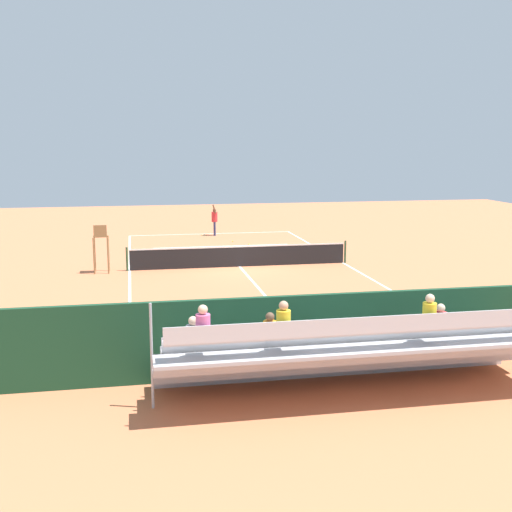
{
  "coord_description": "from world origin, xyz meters",
  "views": [
    {
      "loc": [
        4.82,
        28.95,
        5.73
      ],
      "look_at": [
        0.0,
        4.0,
        1.2
      ],
      "focal_mm": 45.36,
      "sensor_mm": 36.0,
      "label": 1
    }
  ],
  "objects_px": {
    "courtside_bench": "(382,337)",
    "tennis_player": "(215,219)",
    "equipment_bag": "(332,356)",
    "tennis_ball_far": "(233,241)",
    "bleacher_stand": "(345,352)",
    "umpire_chair": "(101,243)",
    "tennis_net": "(240,256)",
    "tennis_ball_near": "(249,244)",
    "tennis_racket": "(204,235)"
  },
  "relations": [
    {
      "from": "tennis_player",
      "to": "tennis_ball_far",
      "type": "bearing_deg",
      "value": 104.32
    },
    {
      "from": "tennis_ball_near",
      "to": "courtside_bench",
      "type": "bearing_deg",
      "value": 90.16
    },
    {
      "from": "equipment_bag",
      "to": "tennis_player",
      "type": "relative_size",
      "value": 0.47
    },
    {
      "from": "umpire_chair",
      "to": "tennis_player",
      "type": "xyz_separation_m",
      "value": [
        -6.35,
        -10.41,
        -0.3
      ]
    },
    {
      "from": "umpire_chair",
      "to": "tennis_ball_far",
      "type": "xyz_separation_m",
      "value": [
        -7.04,
        -7.7,
        -1.28
      ]
    },
    {
      "from": "tennis_net",
      "to": "bleacher_stand",
      "type": "relative_size",
      "value": 1.14
    },
    {
      "from": "tennis_net",
      "to": "equipment_bag",
      "type": "distance_m",
      "value": 13.41
    },
    {
      "from": "tennis_player",
      "to": "bleacher_stand",
      "type": "bearing_deg",
      "value": 89.42
    },
    {
      "from": "tennis_net",
      "to": "tennis_player",
      "type": "xyz_separation_m",
      "value": [
        -0.15,
        -10.2,
        0.51
      ]
    },
    {
      "from": "bleacher_stand",
      "to": "tennis_net",
      "type": "bearing_deg",
      "value": -90.41
    },
    {
      "from": "tennis_racket",
      "to": "tennis_ball_far",
      "type": "bearing_deg",
      "value": 114.59
    },
    {
      "from": "tennis_net",
      "to": "equipment_bag",
      "type": "height_order",
      "value": "tennis_net"
    },
    {
      "from": "tennis_racket",
      "to": "bleacher_stand",
      "type": "bearing_deg",
      "value": 90.86
    },
    {
      "from": "tennis_player",
      "to": "tennis_ball_near",
      "type": "height_order",
      "value": "tennis_player"
    },
    {
      "from": "umpire_chair",
      "to": "tennis_net",
      "type": "bearing_deg",
      "value": -178.02
    },
    {
      "from": "courtside_bench",
      "to": "bleacher_stand",
      "type": "bearing_deg",
      "value": 50.34
    },
    {
      "from": "tennis_net",
      "to": "tennis_ball_near",
      "type": "relative_size",
      "value": 156.06
    },
    {
      "from": "tennis_net",
      "to": "courtside_bench",
      "type": "distance_m",
      "value": 13.37
    },
    {
      "from": "tennis_net",
      "to": "tennis_ball_far",
      "type": "xyz_separation_m",
      "value": [
        -0.84,
        -7.48,
        -0.47
      ]
    },
    {
      "from": "bleacher_stand",
      "to": "tennis_ball_near",
      "type": "distance_m",
      "value": 21.72
    },
    {
      "from": "bleacher_stand",
      "to": "courtside_bench",
      "type": "distance_m",
      "value": 2.76
    },
    {
      "from": "tennis_net",
      "to": "bleacher_stand",
      "type": "xyz_separation_m",
      "value": [
        0.11,
        15.38,
        0.46
      ]
    },
    {
      "from": "umpire_chair",
      "to": "tennis_ball_near",
      "type": "xyz_separation_m",
      "value": [
        -7.78,
        -6.48,
        -1.28
      ]
    },
    {
      "from": "umpire_chair",
      "to": "bleacher_stand",
      "type": "bearing_deg",
      "value": 111.89
    },
    {
      "from": "tennis_net",
      "to": "tennis_ball_far",
      "type": "distance_m",
      "value": 7.54
    },
    {
      "from": "courtside_bench",
      "to": "tennis_player",
      "type": "height_order",
      "value": "tennis_player"
    },
    {
      "from": "equipment_bag",
      "to": "tennis_ball_near",
      "type": "distance_m",
      "value": 19.71
    },
    {
      "from": "bleacher_stand",
      "to": "tennis_ball_far",
      "type": "distance_m",
      "value": 22.9
    },
    {
      "from": "equipment_bag",
      "to": "tennis_racket",
      "type": "distance_m",
      "value": 23.82
    },
    {
      "from": "bleacher_stand",
      "to": "umpire_chair",
      "type": "distance_m",
      "value": 16.34
    },
    {
      "from": "bleacher_stand",
      "to": "tennis_racket",
      "type": "bearing_deg",
      "value": -89.14
    },
    {
      "from": "bleacher_stand",
      "to": "tennis_player",
      "type": "distance_m",
      "value": 25.57
    },
    {
      "from": "tennis_racket",
      "to": "tennis_ball_far",
      "type": "xyz_separation_m",
      "value": [
        -1.34,
        2.92,
        0.02
      ]
    },
    {
      "from": "bleacher_stand",
      "to": "tennis_player",
      "type": "relative_size",
      "value": 4.7
    },
    {
      "from": "umpire_chair",
      "to": "tennis_racket",
      "type": "xyz_separation_m",
      "value": [
        -5.7,
        -10.62,
        -1.3
      ]
    },
    {
      "from": "bleacher_stand",
      "to": "tennis_player",
      "type": "xyz_separation_m",
      "value": [
        -0.26,
        -25.57,
        0.06
      ]
    },
    {
      "from": "tennis_ball_near",
      "to": "tennis_racket",
      "type": "bearing_deg",
      "value": -63.37
    },
    {
      "from": "tennis_ball_near",
      "to": "umpire_chair",
      "type": "bearing_deg",
      "value": 39.78
    },
    {
      "from": "bleacher_stand",
      "to": "umpire_chair",
      "type": "height_order",
      "value": "bleacher_stand"
    },
    {
      "from": "equipment_bag",
      "to": "tennis_ball_far",
      "type": "distance_m",
      "value": 20.89
    },
    {
      "from": "umpire_chair",
      "to": "courtside_bench",
      "type": "relative_size",
      "value": 1.19
    },
    {
      "from": "tennis_net",
      "to": "tennis_racket",
      "type": "bearing_deg",
      "value": -87.27
    },
    {
      "from": "bleacher_stand",
      "to": "tennis_ball_far",
      "type": "xyz_separation_m",
      "value": [
        -0.95,
        -22.86,
        -0.93
      ]
    },
    {
      "from": "tennis_net",
      "to": "courtside_bench",
      "type": "bearing_deg",
      "value": 97.02
    },
    {
      "from": "tennis_net",
      "to": "umpire_chair",
      "type": "bearing_deg",
      "value": 1.98
    },
    {
      "from": "tennis_ball_far",
      "to": "equipment_bag",
      "type": "bearing_deg",
      "value": 88.26
    },
    {
      "from": "bleacher_stand",
      "to": "tennis_ball_near",
      "type": "relative_size",
      "value": 137.27
    },
    {
      "from": "tennis_racket",
      "to": "tennis_ball_near",
      "type": "xyz_separation_m",
      "value": [
        -2.08,
        4.14,
        0.02
      ]
    },
    {
      "from": "umpire_chair",
      "to": "equipment_bag",
      "type": "relative_size",
      "value": 2.38
    },
    {
      "from": "equipment_bag",
      "to": "tennis_player",
      "type": "xyz_separation_m",
      "value": [
        0.06,
        -23.6,
        0.84
      ]
    }
  ]
}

